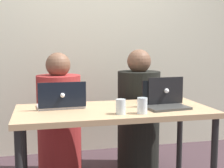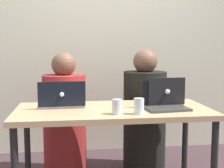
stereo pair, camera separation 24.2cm
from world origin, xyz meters
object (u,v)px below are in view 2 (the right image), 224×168
Objects in this scene: laptop_front_right at (165,103)px; water_glass_center at (116,108)px; person_on_right at (145,117)px; person_on_left at (65,121)px; water_glass_right at (139,107)px; laptop_back_right at (163,99)px; laptop_back_left at (62,101)px.

laptop_front_right is 3.22× the size of water_glass_center.
person_on_right is at bearing 63.32° from water_glass_center.
person_on_left is 0.99m from water_glass_right.
water_glass_right is (-0.26, -0.30, -0.00)m from laptop_back_right.
water_glass_right is at bearing 44.52° from laptop_back_right.
person_on_right reaches higher than person_on_left.
laptop_back_left is (-0.78, 0.17, -0.00)m from laptop_front_right.
water_glass_center is at bearing 172.75° from water_glass_right.
person_on_left is at bearing -35.67° from laptop_back_right.
laptop_back_left is 0.81m from laptop_back_right.
laptop_back_right is at bearing 71.57° from laptop_front_right.
water_glass_center is at bearing 138.42° from laptop_back_left.
person_on_left is 0.76m from person_on_right.
person_on_right is 3.74× the size of laptop_back_right.
laptop_back_left reaches higher than water_glass_right.
laptop_back_right reaches higher than laptop_back_left.
water_glass_center is (-0.42, -0.28, -0.00)m from laptop_back_right.
laptop_front_right is 3.00× the size of water_glass_right.
laptop_back_left is at bearing 160.60° from laptop_front_right.
person_on_left reaches higher than water_glass_right.
person_on_right is 0.68m from laptop_front_right.
person_on_left is at bearing -1.65° from person_on_right.
water_glass_right is at bearing 72.07° from person_on_right.
person_on_right reaches higher than laptop_back_left.
person_on_left is 3.66× the size of laptop_back_right.
person_on_right is 0.86m from water_glass_right.
person_on_right is 0.94m from laptop_back_left.
person_on_right is 11.09× the size of water_glass_center.
water_glass_right is at bearing -7.25° from water_glass_center.
water_glass_right is (-0.24, -0.16, 0.00)m from laptop_front_right.
laptop_back_left is (-0.77, -0.46, 0.26)m from person_on_right.
laptop_back_left is 0.49m from water_glass_center.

